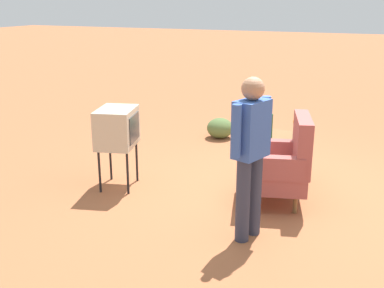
{
  "coord_description": "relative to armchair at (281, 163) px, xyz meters",
  "views": [
    {
      "loc": [
        5.26,
        1.1,
        2.33
      ],
      "look_at": [
        0.3,
        -1.03,
        0.65
      ],
      "focal_mm": 43.87,
      "sensor_mm": 36.0,
      "label": 1
    }
  ],
  "objects": [
    {
      "name": "ground_plane",
      "position": [
        -0.13,
        -0.03,
        -0.5
      ],
      "size": [
        60.0,
        60.0,
        0.0
      ],
      "primitive_type": "plane",
      "color": "#A05B38"
    },
    {
      "name": "armchair",
      "position": [
        0.0,
        0.0,
        0.0
      ],
      "size": [
        0.94,
        0.95,
        1.06
      ],
      "color": "brown",
      "rests_on": "ground"
    },
    {
      "name": "side_table",
      "position": [
        -0.75,
        -0.16,
        0.03
      ],
      "size": [
        0.56,
        0.56,
        0.61
      ],
      "color": "black",
      "rests_on": "ground"
    },
    {
      "name": "tv_on_stand",
      "position": [
        0.31,
        -2.02,
        0.28
      ],
      "size": [
        0.69,
        0.58,
        1.03
      ],
      "color": "black",
      "rests_on": "ground"
    },
    {
      "name": "person_standing",
      "position": [
        0.95,
        -0.11,
        0.44
      ],
      "size": [
        0.54,
        0.32,
        1.64
      ],
      "color": "#2D3347",
      "rests_on": "ground"
    },
    {
      "name": "soda_can_blue",
      "position": [
        -0.92,
        0.07,
        0.18
      ],
      "size": [
        0.07,
        0.07,
        0.12
      ],
      "primitive_type": "cylinder",
      "color": "blue",
      "rests_on": "side_table"
    },
    {
      "name": "bottle_wine_green",
      "position": [
        -0.55,
        -0.29,
        0.28
      ],
      "size": [
        0.07,
        0.07,
        0.32
      ],
      "primitive_type": "cylinder",
      "color": "#1E5623",
      "rests_on": "side_table"
    },
    {
      "name": "flower_vase",
      "position": [
        -0.68,
        0.03,
        0.26
      ],
      "size": [
        0.15,
        0.1,
        0.27
      ],
      "color": "silver",
      "rests_on": "side_table"
    },
    {
      "name": "shrub_mid",
      "position": [
        -2.29,
        -1.58,
        -0.32
      ],
      "size": [
        0.45,
        0.45,
        0.35
      ],
      "primitive_type": "ellipsoid",
      "color": "#516B38",
      "rests_on": "ground"
    }
  ]
}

